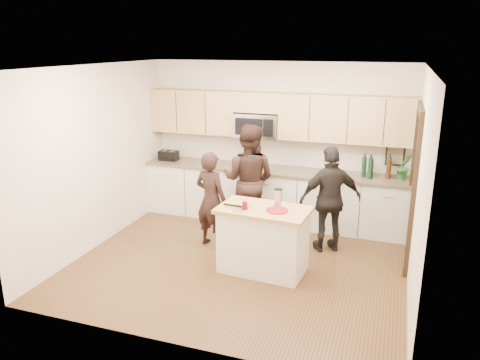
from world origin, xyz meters
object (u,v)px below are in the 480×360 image
(woman_right, at_px, (330,200))
(woman_center, at_px, (249,180))
(island, at_px, (263,239))
(toaster, at_px, (169,155))
(woman_left, at_px, (211,200))

(woman_right, bearing_deg, woman_center, -38.30)
(island, distance_m, woman_center, 1.40)
(woman_center, xyz_separation_m, woman_right, (1.33, -0.24, -0.11))
(toaster, height_order, woman_left, woman_left)
(woman_center, bearing_deg, toaster, -18.58)
(island, height_order, toaster, toaster)
(woman_right, bearing_deg, toaster, -43.80)
(toaster, distance_m, woman_center, 1.83)
(toaster, xyz_separation_m, woman_center, (1.72, -0.62, -0.13))
(island, xyz_separation_m, woman_right, (0.74, 0.95, 0.34))
(island, bearing_deg, toaster, 146.52)
(woman_center, height_order, woman_right, woman_center)
(toaster, xyz_separation_m, woman_right, (3.05, -0.85, -0.23))
(toaster, relative_size, woman_center, 0.19)
(woman_left, bearing_deg, woman_center, -106.81)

